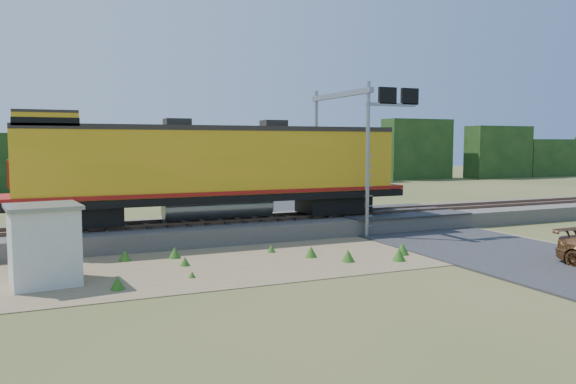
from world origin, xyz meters
name	(u,v)px	position (x,y,z in m)	size (l,w,h in m)	color
ground	(328,256)	(0.00, 0.00, 0.00)	(140.00, 140.00, 0.00)	#475123
ballast	(273,226)	(0.00, 6.00, 0.40)	(70.00, 5.00, 0.80)	slate
rails	(273,217)	(0.00, 6.00, 0.88)	(70.00, 1.54, 0.16)	brown
dirt_shoulder	(278,257)	(-2.00, 0.50, 0.01)	(26.00, 8.00, 0.03)	#8C7754
road	(453,239)	(7.00, 0.74, 0.09)	(7.00, 66.00, 0.86)	#38383A
tree_line_north	(156,158)	(0.00, 38.00, 3.07)	(130.00, 3.00, 6.50)	#163613
weed_clumps	(246,263)	(-3.50, 0.10, 0.00)	(15.00, 6.20, 0.56)	#32661D
locomotive	(212,168)	(-3.13, 6.00, 3.42)	(19.33, 2.95, 4.99)	black
shed	(44,244)	(-10.59, -0.45, 1.33)	(2.48, 2.48, 2.63)	silver
signal_gantry	(353,123)	(4.19, 5.32, 5.62)	(2.99, 6.20, 7.54)	gray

